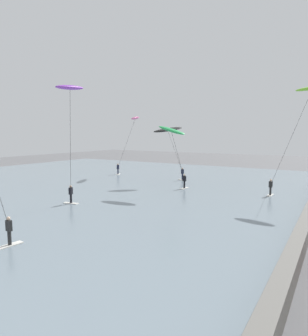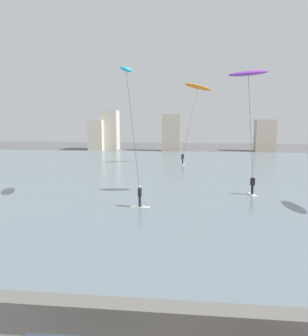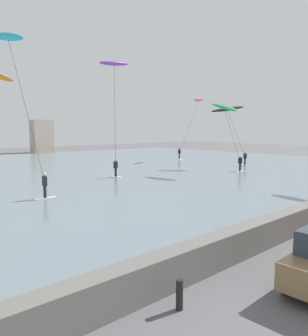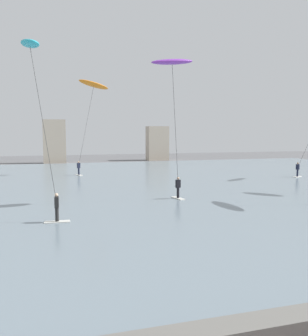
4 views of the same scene
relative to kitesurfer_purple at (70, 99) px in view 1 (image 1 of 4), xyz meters
name	(u,v)px [view 1 (image 1 of 4)]	position (x,y,z in m)	size (l,w,h in m)	color
seawall_barrier	(288,271)	(-4.29, -17.20, -8.48)	(60.00, 0.70, 1.06)	#66635E
kitesurfer_purple	(70,99)	(0.00, 0.00, 0.00)	(3.21, 2.75, 10.16)	silver
kitesurfer_lime	(308,99)	(15.24, -15.85, 0.52)	(2.79, 4.84, 10.86)	silver
kitesurfer_black	(169,133)	(15.77, -0.42, -2.64)	(5.17, 3.38, 7.22)	silver
kitesurfer_pink	(134,122)	(19.97, 7.97, -0.99)	(4.38, 3.88, 8.92)	silver
kitesurfer_green	(173,135)	(10.67, -3.67, -2.85)	(3.98, 3.67, 7.12)	silver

